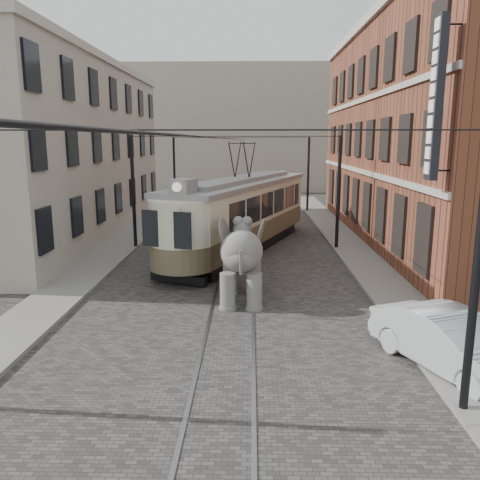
{
  "coord_description": "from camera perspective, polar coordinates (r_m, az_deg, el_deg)",
  "views": [
    {
      "loc": [
        0.65,
        -19.63,
        5.76
      ],
      "look_at": [
        0.23,
        -1.78,
        2.1
      ],
      "focal_mm": 36.58,
      "sensor_mm": 36.0,
      "label": 1
    }
  ],
  "objects": [
    {
      "name": "sidewalk_right",
      "position": [
        21.12,
        16.03,
        -4.49
      ],
      "size": [
        2.0,
        60.0,
        0.15
      ],
      "primitive_type": "cube",
      "color": "slate",
      "rests_on": "ground"
    },
    {
      "name": "stucco_building",
      "position": [
        31.84,
        -20.4,
        9.5
      ],
      "size": [
        7.0,
        24.0,
        10.0
      ],
      "primitive_type": "cube",
      "color": "#9E9483",
      "rests_on": "ground"
    },
    {
      "name": "ground",
      "position": [
        20.46,
        -0.52,
        -4.76
      ],
      "size": [
        120.0,
        120.0,
        0.0
      ],
      "primitive_type": "plane",
      "color": "#494643"
    },
    {
      "name": "brick_building",
      "position": [
        30.44,
        21.67,
        11.24
      ],
      "size": [
        8.0,
        26.0,
        12.0
      ],
      "primitive_type": "cube",
      "color": "brown",
      "rests_on": "ground"
    },
    {
      "name": "tram_rails",
      "position": [
        20.46,
        -0.52,
        -4.73
      ],
      "size": [
        1.54,
        80.0,
        0.02
      ],
      "primitive_type": null,
      "color": "slate",
      "rests_on": "ground"
    },
    {
      "name": "sidewalk_left",
      "position": [
        21.65,
        -18.03,
        -4.23
      ],
      "size": [
        2.0,
        60.0,
        0.15
      ],
      "primitive_type": "cube",
      "color": "slate",
      "rests_on": "ground"
    },
    {
      "name": "distant_block",
      "position": [
        59.64,
        0.75,
        12.77
      ],
      "size": [
        28.0,
        10.0,
        14.0
      ],
      "primitive_type": "cube",
      "color": "#9E9483",
      "rests_on": "ground"
    },
    {
      "name": "tram",
      "position": [
        25.63,
        0.23,
        5.01
      ],
      "size": [
        7.76,
        14.37,
        5.65
      ],
      "primitive_type": null,
      "rotation": [
        0.0,
        0.0,
        -0.36
      ],
      "color": "beige",
      "rests_on": "ground"
    },
    {
      "name": "parked_car",
      "position": [
        13.66,
        23.39,
        -10.88
      ],
      "size": [
        3.36,
        4.87,
        1.52
      ],
      "primitive_type": "imported",
      "rotation": [
        0.0,
        0.0,
        0.42
      ],
      "color": "#B7B8BC",
      "rests_on": "ground"
    },
    {
      "name": "elephant",
      "position": [
        17.57,
        0.18,
        -2.66
      ],
      "size": [
        2.6,
        4.7,
        2.88
      ],
      "primitive_type": null,
      "rotation": [
        0.0,
        0.0,
        -0.0
      ],
      "color": "#625F5B",
      "rests_on": "ground"
    },
    {
      "name": "catenary",
      "position": [
        24.8,
        -0.62,
        5.19
      ],
      "size": [
        11.0,
        30.2,
        6.0
      ],
      "primitive_type": null,
      "color": "black",
      "rests_on": "ground"
    }
  ]
}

